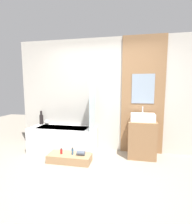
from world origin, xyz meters
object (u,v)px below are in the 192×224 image
bathtub (63,139)px  sink (143,117)px  vase_round_light (47,122)px  bottle_soap_primary (61,151)px  wooden_step_bench (70,158)px  vase_tall_dark (41,119)px  bottle_soap_secondary (73,152)px

bathtub → sink: 1.87m
vase_round_light → bottle_soap_primary: size_ratio=1.09×
wooden_step_bench → bottle_soap_primary: (-0.17, 0.00, 0.13)m
vase_tall_dark → bottle_soap_secondary: bearing=-35.1°
bathtub → vase_round_light: vase_round_light is taller
wooden_step_bench → vase_tall_dark: size_ratio=2.59×
sink → vase_round_light: 2.30m
wooden_step_bench → bathtub: bearing=124.1°
bathtub → vase_round_light: (-0.50, 0.21, 0.35)m
bathtub → sink: size_ratio=3.05×
bottle_soap_primary → bottle_soap_secondary: (0.24, -0.00, 0.01)m
wooden_step_bench → vase_tall_dark: 1.41m
vase_tall_dark → bottle_soap_secondary: size_ratio=2.37×
vase_round_light → vase_tall_dark: bearing=174.8°
sink → vase_tall_dark: size_ratio=1.47×
bathtub → bottle_soap_primary: size_ratio=13.54×
bottle_soap_primary → bottle_soap_secondary: 0.24m
sink → vase_tall_dark: 2.44m
vase_tall_dark → vase_round_light: vase_tall_dark is taller
vase_tall_dark → bottle_soap_primary: 1.23m
bathtub → vase_tall_dark: size_ratio=4.48×
sink → vase_round_light: sink is taller
sink → bottle_soap_secondary: 1.61m
sink → vase_tall_dark: sink is taller
bottle_soap_primary → wooden_step_bench: bearing=0.0°
bottle_soap_primary → bottle_soap_secondary: bottle_soap_secondary is taller
wooden_step_bench → vase_round_light: bearing=139.2°
sink → bottle_soap_primary: size_ratio=4.44×
bottle_soap_secondary → vase_tall_dark: bearing=144.9°
bottle_soap_secondary → bottle_soap_primary: bearing=180.0°
bathtub → vase_round_light: bearing=156.9°
bathtub → sink: sink is taller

